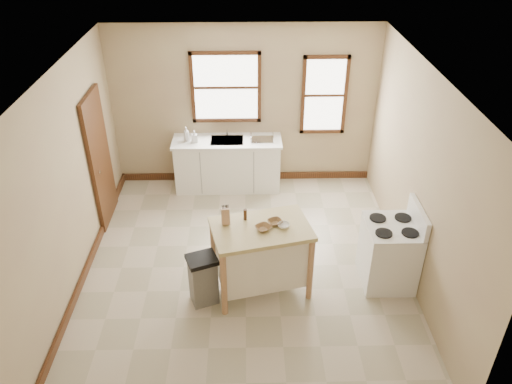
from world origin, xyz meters
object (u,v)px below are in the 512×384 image
pepper_grinder (245,214)px  gas_stove (390,245)px  soap_bottle_b (195,136)px  bowl_c (284,226)px  bowl_b (275,222)px  soap_bottle_a (186,134)px  trash_bin (203,279)px  kitchen_island (261,259)px  bowl_a (263,228)px  knife_block (225,217)px  dish_rack (262,137)px

pepper_grinder → gas_stove: (1.90, -0.05, -0.49)m
soap_bottle_b → bowl_c: bearing=-73.1°
soap_bottle_b → bowl_b: (1.22, -2.50, -0.00)m
soap_bottle_a → bowl_b: bearing=-75.5°
trash_bin → kitchen_island: bearing=-4.2°
pepper_grinder → bowl_a: size_ratio=0.80×
soap_bottle_a → pepper_grinder: soap_bottle_a is taller
bowl_c → trash_bin: bowl_c is taller
knife_block → bowl_b: (0.62, -0.02, -0.08)m
knife_block → gas_stove: 2.21m
soap_bottle_b → dish_rack: soap_bottle_b is taller
bowl_a → gas_stove: size_ratio=0.16×
pepper_grinder → kitchen_island: bearing=-42.0°
bowl_a → bowl_b: (0.15, 0.12, -0.00)m
knife_block → bowl_b: size_ratio=1.12×
dish_rack → kitchen_island: (-0.09, -2.63, -0.47)m
soap_bottle_a → pepper_grinder: size_ratio=1.66×
kitchen_island → bowl_c: size_ratio=8.06×
soap_bottle_b → knife_block: bearing=-86.7°
bowl_b → gas_stove: (1.53, 0.05, -0.43)m
soap_bottle_b → bowl_a: 2.83m
soap_bottle_b → pepper_grinder: (0.85, -2.40, 0.05)m
knife_block → gas_stove: bearing=-8.4°
kitchen_island → pepper_grinder: bearing=124.7°
knife_block → soap_bottle_b: bearing=94.2°
bowl_c → soap_bottle_b: bearing=117.1°
soap_bottle_a → bowl_a: (1.21, -2.67, -0.02)m
knife_block → pepper_grinder: knife_block is taller
dish_rack → bowl_a: size_ratio=2.11×
bowl_c → gas_stove: bearing=5.3°
soap_bottle_a → gas_stove: (2.89, -2.50, -0.46)m
knife_block → pepper_grinder: (0.25, 0.08, -0.02)m
soap_bottle_b → kitchen_island: bearing=-78.3°
dish_rack → bowl_a: bearing=-86.1°
kitchen_island → trash_bin: 0.79m
dish_rack → bowl_b: (0.08, -2.55, 0.05)m
bowl_b → bowl_c: (0.10, -0.08, 0.00)m
pepper_grinder → bowl_c: pepper_grinder is taller
soap_bottle_b → gas_stove: gas_stove is taller
bowl_a → bowl_c: 0.26m
kitchen_island → pepper_grinder: (-0.20, 0.18, 0.57)m
kitchen_island → bowl_b: bearing=11.2°
knife_block → trash_bin: (-0.30, -0.32, -0.74)m
trash_bin → bowl_c: bearing=-8.6°
kitchen_island → pepper_grinder: pepper_grinder is taller
knife_block → bowl_a: bearing=-25.8°
kitchen_island → knife_block: size_ratio=6.10×
knife_block → bowl_a: 0.49m
dish_rack → kitchen_island: bearing=-86.6°
dish_rack → trash_bin: dish_rack is taller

